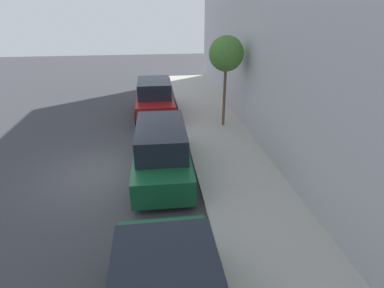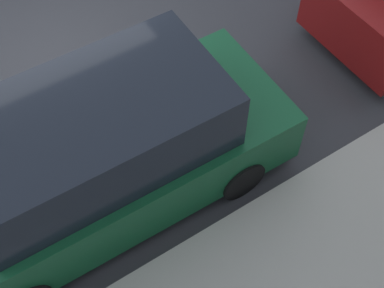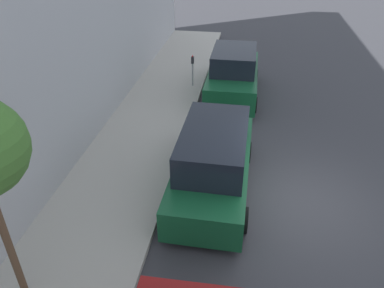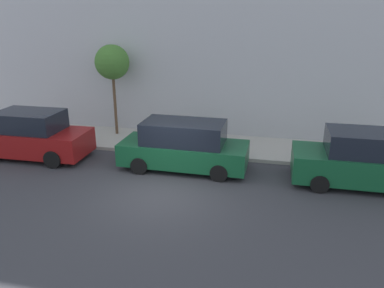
{
  "view_description": "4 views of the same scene",
  "coord_description": "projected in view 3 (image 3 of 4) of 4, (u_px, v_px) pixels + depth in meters",
  "views": [
    {
      "loc": [
        2.16,
        -9.84,
        5.61
      ],
      "look_at": [
        3.43,
        0.05,
        1.0
      ],
      "focal_mm": 28.0,
      "sensor_mm": 36.0,
      "label": 1
    },
    {
      "loc": [
        5.91,
        -1.19,
        6.38
      ],
      "look_at": [
        2.79,
        0.81,
        1.0
      ],
      "focal_mm": 50.0,
      "sensor_mm": 36.0,
      "label": 2
    },
    {
      "loc": [
        1.58,
        8.11,
        6.6
      ],
      "look_at": [
        2.99,
        -0.87,
        1.0
      ],
      "focal_mm": 35.0,
      "sensor_mm": 36.0,
      "label": 3
    },
    {
      "loc": [
        -10.91,
        -3.48,
        5.76
      ],
      "look_at": [
        2.39,
        -0.52,
        1.0
      ],
      "focal_mm": 35.0,
      "sensor_mm": 36.0,
      "label": 4
    }
  ],
  "objects": [
    {
      "name": "sidewalk",
      "position": [
        118.0,
        181.0,
        10.7
      ],
      "size": [
        3.01,
        32.0,
        0.15
      ],
      "color": "#B2ADA3",
      "rests_on": "ground_plane"
    },
    {
      "name": "parked_minivan_second",
      "position": [
        213.0,
        161.0,
        10.08
      ],
      "size": [
        2.02,
        4.93,
        1.9
      ],
      "color": "#14512D",
      "rests_on": "ground_plane"
    },
    {
      "name": "ground_plane",
      "position": [
        296.0,
        201.0,
        10.08
      ],
      "size": [
        60.0,
        60.0,
        0.0
      ],
      "primitive_type": "plane",
      "color": "#38383D"
    },
    {
      "name": "parked_suv_nearest",
      "position": [
        233.0,
        74.0,
        15.5
      ],
      "size": [
        2.08,
        4.81,
        1.98
      ],
      "color": "#14512D",
      "rests_on": "ground_plane"
    },
    {
      "name": "parking_meter_near",
      "position": [
        193.0,
        67.0,
        16.05
      ],
      "size": [
        0.11,
        0.15,
        1.35
      ],
      "color": "#ADADB2",
      "rests_on": "sidewalk"
    }
  ]
}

